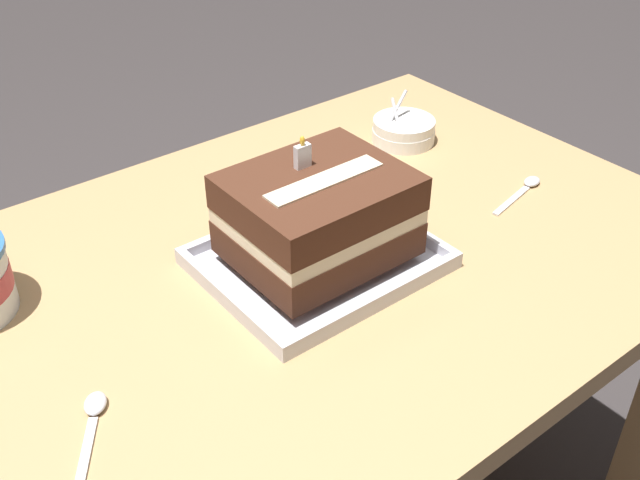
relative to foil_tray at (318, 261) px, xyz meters
name	(u,v)px	position (x,y,z in m)	size (l,w,h in m)	color
dining_table	(322,305)	(0.03, 0.02, -0.11)	(1.08, 0.77, 0.69)	tan
foil_tray	(318,261)	(0.00, 0.00, 0.00)	(0.30, 0.25, 0.02)	silver
birthday_cake	(318,215)	(0.00, 0.00, 0.08)	(0.22, 0.18, 0.16)	#482719
bowl_stack	(403,130)	(0.35, 0.20, 0.01)	(0.11, 0.11, 0.09)	white
serving_spoon_near_tray	(527,186)	(0.39, -0.05, 0.00)	(0.14, 0.04, 0.01)	silver
serving_spoon_by_bowls	(94,413)	(-0.36, -0.06, 0.00)	(0.08, 0.11, 0.01)	silver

